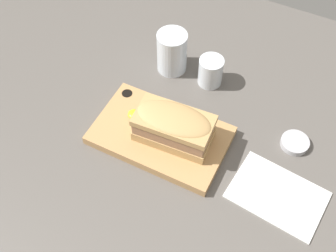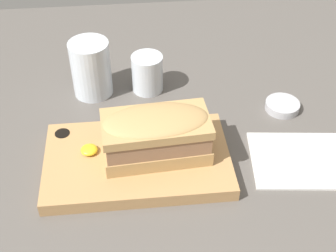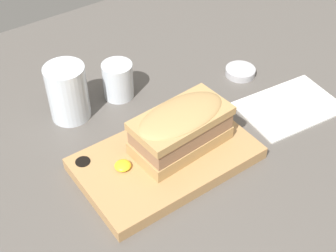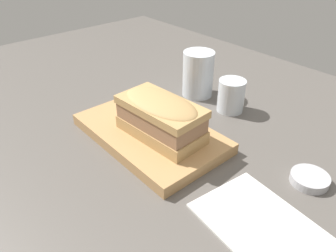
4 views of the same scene
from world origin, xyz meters
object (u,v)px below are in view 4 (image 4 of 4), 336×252
object	(u,v)px
napkin	(263,226)
condiment_dish	(310,179)
water_glass	(198,77)
sandwich	(161,116)
wine_glass	(231,96)
serving_board	(150,133)

from	to	relation	value
napkin	condiment_dish	bearing A→B (deg)	92.27
water_glass	condiment_dish	xyz separation A→B (cm)	(35.93, -9.18, -4.10)
sandwich	napkin	xyz separation A→B (cm)	(25.61, -2.10, -6.53)
wine_glass	serving_board	bearing A→B (deg)	-98.72
wine_glass	napkin	bearing A→B (deg)	-42.06
water_glass	serving_board	bearing A→B (deg)	-70.45
wine_glass	condiment_dish	size ratio (longest dim) A/B	1.17
sandwich	napkin	distance (cm)	26.52
sandwich	wine_glass	bearing A→B (deg)	90.14
serving_board	napkin	world-z (taller)	serving_board
water_glass	wine_glass	size ratio (longest dim) A/B	1.48
serving_board	wine_glass	distance (cm)	21.60
wine_glass	condiment_dish	xyz separation A→B (cm)	(25.11, -9.09, -2.85)
sandwich	wine_glass	size ratio (longest dim) A/B	2.32
serving_board	water_glass	xyz separation A→B (cm)	(-7.57, 21.31, 3.69)
sandwich	serving_board	bearing A→B (deg)	-177.30
napkin	serving_board	bearing A→B (deg)	176.16
sandwich	water_glass	size ratio (longest dim) A/B	1.57
water_glass	condiment_dish	world-z (taller)	water_glass
water_glass	wine_glass	bearing A→B (deg)	-0.51
sandwich	water_glass	xyz separation A→B (cm)	(-10.88, 21.16, -1.87)
water_glass	wine_glass	distance (cm)	10.90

